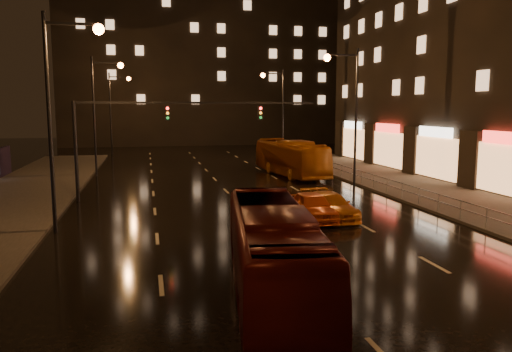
# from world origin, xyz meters

# --- Properties ---
(ground) EXTENTS (140.00, 140.00, 0.00)m
(ground) POSITION_xyz_m (0.00, 20.00, 0.00)
(ground) COLOR black
(ground) RESTS_ON ground
(sidewalk_right) EXTENTS (7.00, 70.00, 0.15)m
(sidewalk_right) POSITION_xyz_m (13.50, 15.00, 0.07)
(sidewalk_right) COLOR #38332D
(sidewalk_right) RESTS_ON ground
(building_distant) EXTENTS (44.00, 16.00, 36.00)m
(building_distant) POSITION_xyz_m (4.00, 72.00, 18.00)
(building_distant) COLOR black
(building_distant) RESTS_ON ground
(traffic_signal) EXTENTS (15.31, 0.32, 6.20)m
(traffic_signal) POSITION_xyz_m (-5.06, 20.00, 4.74)
(traffic_signal) COLOR black
(traffic_signal) RESTS_ON ground
(railing_right) EXTENTS (0.05, 56.00, 1.00)m
(railing_right) POSITION_xyz_m (10.20, 18.00, 0.90)
(railing_right) COLOR #99999E
(railing_right) RESTS_ON sidewalk_right
(bus_red) EXTENTS (3.68, 10.24, 2.79)m
(bus_red) POSITION_xyz_m (-1.60, 2.48, 1.39)
(bus_red) COLOR #4F0E0B
(bus_red) RESTS_ON ground
(bus_curb) EXTENTS (3.78, 11.15, 3.05)m
(bus_curb) POSITION_xyz_m (6.67, 28.84, 1.52)
(bus_curb) COLOR #AF5911
(bus_curb) RESTS_ON ground
(taxi_near) EXTENTS (1.75, 4.28, 1.45)m
(taxi_near) POSITION_xyz_m (2.96, 12.00, 0.73)
(taxi_near) COLOR #E85615
(taxi_near) RESTS_ON ground
(taxi_far) EXTENTS (2.19, 4.71, 1.33)m
(taxi_far) POSITION_xyz_m (4.00, 12.29, 0.67)
(taxi_far) COLOR orange
(taxi_far) RESTS_ON ground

